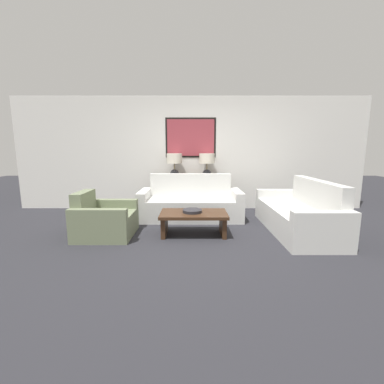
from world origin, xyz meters
The scene contains 10 objects.
ground_plane centered at (0.00, 0.00, 0.00)m, with size 20.00×20.00×0.00m, color #28282D.
back_wall centered at (0.00, 2.35, 1.33)m, with size 8.31×0.12×2.65m.
console_table centered at (0.00, 2.08, 0.38)m, with size 1.30×0.39×0.75m.
table_lamp_left centered at (-0.37, 2.08, 1.14)m, with size 0.35×0.35×0.59m.
table_lamp_right centered at (0.37, 2.08, 1.14)m, with size 0.35×0.35×0.59m.
couch_by_back_wall centered at (0.00, 1.42, 0.30)m, with size 2.10×0.90×0.91m.
couch_by_side centered at (1.91, 0.53, 0.30)m, with size 0.90×2.10×0.91m.
coffee_table centered at (0.06, 0.34, 0.28)m, with size 1.12×0.64×0.39m.
decorative_bowl centered at (0.04, 0.35, 0.41)m, with size 0.33×0.33×0.05m.
armchair_near_back_wall centered at (-1.44, 0.30, 0.26)m, with size 0.90×0.89×0.75m.
Camera 1 is at (0.03, -3.85, 1.45)m, focal length 24.00 mm.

